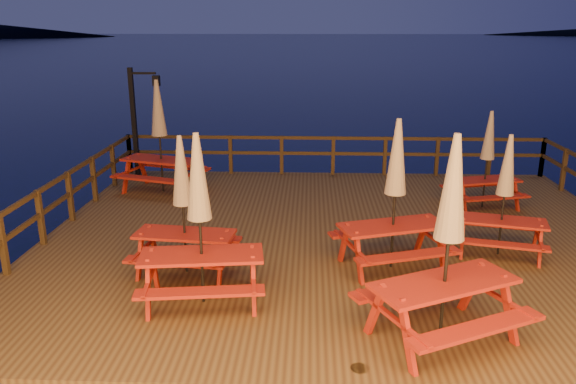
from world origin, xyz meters
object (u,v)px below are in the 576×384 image
Objects in this scene: picnic_table_1 at (183,203)px; picnic_table_2 at (449,237)px; picnic_table_0 at (200,218)px; lamp_post at (139,112)px.

picnic_table_1 is 4.42m from picnic_table_2.
picnic_table_0 is 1.10× the size of picnic_table_1.
picnic_table_1 is at bearing 126.48° from picnic_table_2.
picnic_table_1 is (-0.50, 1.07, -0.13)m from picnic_table_0.
picnic_table_0 is 1.19m from picnic_table_1.
lamp_post is at bearing 105.45° from picnic_table_0.
lamp_post is 1.13× the size of picnic_table_0.
picnic_table_0 reaches higher than picnic_table_1.
lamp_post is at bearing 101.31° from picnic_table_2.
lamp_post is 1.05× the size of picnic_table_2.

